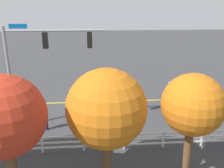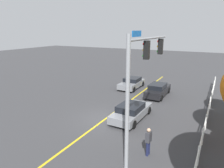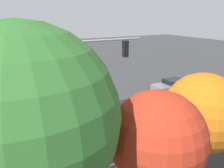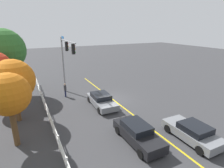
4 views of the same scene
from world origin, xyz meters
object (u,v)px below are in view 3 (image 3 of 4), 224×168
Objects in this scene: tree_0 at (202,113)px; car_0 at (188,98)px; car_1 at (173,85)px; pedestrian at (83,138)px; tree_4 at (25,119)px; car_2 at (121,112)px; tree_3 at (157,140)px.

car_0 is at bearing -133.74° from tree_0.
car_0 reaches higher than car_1.
tree_4 is at bearing 152.12° from pedestrian.
car_2 is at bearing -92.84° from tree_0.
tree_4 is at bearing -130.92° from car_2.
tree_3 is at bearing -175.02° from pedestrian.
pedestrian is 8.36m from tree_4.
car_0 is 17.99m from tree_4.
tree_0 is (0.39, 7.92, 3.08)m from car_2.
tree_4 is (8.07, 8.75, 4.84)m from car_2.
car_1 reaches higher than car_2.
car_2 is 5.16m from pedestrian.
car_0 is 0.82× the size of tree_0.
car_1 is 2.61× the size of pedestrian.
tree_3 is (3.87, 1.51, 0.47)m from tree_0.
tree_3 is at bearing 169.75° from tree_4.
tree_3 is at bearing -140.42° from car_0.
tree_4 reaches higher than tree_3.
car_2 is 2.81× the size of pedestrian.
car_2 is at bearing -114.30° from tree_3.
car_1 is at bearing -128.19° from tree_0.
car_0 is at bearing -72.17° from pedestrian.
car_1 is 9.36m from car_2.
tree_4 is (3.81, -0.69, 1.30)m from tree_3.
pedestrian reaches higher than car_1.
car_1 is 0.79× the size of tree_0.
tree_3 is 4.08m from tree_4.
tree_0 is (-3.91, 5.08, 2.79)m from pedestrian.
car_1 is 0.55× the size of tree_4.
tree_4 is at bearing -10.25° from tree_3.
tree_3 reaches higher than pedestrian.
pedestrian is at bearing 26.74° from car_1.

